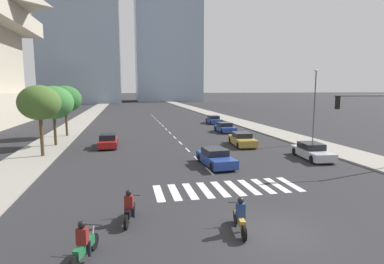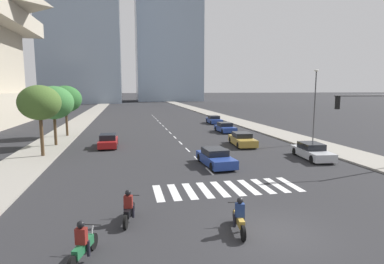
# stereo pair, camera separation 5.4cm
# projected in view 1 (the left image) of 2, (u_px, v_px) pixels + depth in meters

# --- Properties ---
(ground_plane) EXTENTS (800.00, 800.00, 0.00)m
(ground_plane) POSITION_uv_depth(u_px,v_px,m) (273.00, 232.00, 12.90)
(ground_plane) COLOR #28282B
(sidewalk_east) EXTENTS (4.00, 260.00, 0.15)m
(sidewalk_east) POSITION_uv_depth(u_px,v_px,m) (264.00, 129.00, 44.74)
(sidewalk_east) COLOR gray
(sidewalk_east) RESTS_ON ground
(sidewalk_west) EXTENTS (4.00, 260.00, 0.15)m
(sidewalk_west) POSITION_uv_depth(u_px,v_px,m) (62.00, 135.00, 39.15)
(sidewalk_west) COLOR gray
(sidewalk_west) RESTS_ON ground
(crosswalk_near) EXTENTS (8.55, 2.94, 0.01)m
(crosswalk_near) POSITION_uv_depth(u_px,v_px,m) (227.00, 188.00, 18.53)
(crosswalk_near) COLOR silver
(crosswalk_near) RESTS_ON ground
(lane_divider_center) EXTENTS (0.14, 50.00, 0.01)m
(lane_divider_center) POSITION_uv_depth(u_px,v_px,m) (166.00, 129.00, 45.65)
(lane_divider_center) COLOR silver
(lane_divider_center) RESTS_ON ground
(motorcycle_lead) EXTENTS (0.96, 2.13, 1.49)m
(motorcycle_lead) POSITION_uv_depth(u_px,v_px,m) (84.00, 245.00, 10.64)
(motorcycle_lead) COLOR black
(motorcycle_lead) RESTS_ON ground
(motorcycle_trailing) EXTENTS (0.77, 2.06, 1.49)m
(motorcycle_trailing) POSITION_uv_depth(u_px,v_px,m) (130.00, 209.00, 13.82)
(motorcycle_trailing) COLOR black
(motorcycle_trailing) RESTS_ON ground
(motorcycle_third) EXTENTS (0.71, 2.19, 1.49)m
(motorcycle_third) POSITION_uv_depth(u_px,v_px,m) (240.00, 218.00, 12.88)
(motorcycle_third) COLOR black
(motorcycle_third) RESTS_ON ground
(sedan_blue_0) EXTENTS (2.10, 4.65, 1.28)m
(sedan_blue_0) POSITION_uv_depth(u_px,v_px,m) (216.00, 158.00, 24.01)
(sedan_blue_0) COLOR navy
(sedan_blue_0) RESTS_ON ground
(sedan_blue_1) EXTENTS (1.98, 4.27, 1.29)m
(sedan_blue_1) POSITION_uv_depth(u_px,v_px,m) (225.00, 128.00, 42.35)
(sedan_blue_1) COLOR navy
(sedan_blue_1) RESTS_ON ground
(sedan_red_2) EXTENTS (1.82, 4.29, 1.33)m
(sedan_red_2) POSITION_uv_depth(u_px,v_px,m) (108.00, 141.00, 31.50)
(sedan_red_2) COLOR maroon
(sedan_red_2) RESTS_ON ground
(sedan_gold_3) EXTENTS (2.30, 4.89, 1.32)m
(sedan_gold_3) POSITION_uv_depth(u_px,v_px,m) (242.00, 140.00, 32.45)
(sedan_gold_3) COLOR #B28E38
(sedan_gold_3) RESTS_ON ground
(sedan_silver_4) EXTENTS (2.26, 4.85, 1.30)m
(sedan_silver_4) POSITION_uv_depth(u_px,v_px,m) (312.00, 151.00, 26.40)
(sedan_silver_4) COLOR #B7BABF
(sedan_silver_4) RESTS_ON ground
(sedan_blue_5) EXTENTS (2.03, 4.57, 1.32)m
(sedan_blue_5) POSITION_uv_depth(u_px,v_px,m) (214.00, 120.00, 52.82)
(sedan_blue_5) COLOR navy
(sedan_blue_5) RESTS_ON ground
(traffic_signal_near) EXTENTS (4.87, 0.28, 5.59)m
(traffic_signal_near) POSITION_uv_depth(u_px,v_px,m) (369.00, 115.00, 21.92)
(traffic_signal_near) COLOR #333335
(traffic_signal_near) RESTS_ON sidewalk_east
(street_lamp_east) EXTENTS (0.50, 0.24, 7.63)m
(street_lamp_east) POSITION_uv_depth(u_px,v_px,m) (315.00, 101.00, 33.16)
(street_lamp_east) COLOR #3F3F42
(street_lamp_east) RESTS_ON sidewalk_east
(street_tree_nearest) EXTENTS (3.43, 3.43, 5.97)m
(street_tree_nearest) POSITION_uv_depth(u_px,v_px,m) (39.00, 103.00, 26.21)
(street_tree_nearest) COLOR #4C3823
(street_tree_nearest) RESTS_ON sidewalk_west
(street_tree_second) EXTENTS (3.89, 3.89, 5.94)m
(street_tree_second) POSITION_uv_depth(u_px,v_px,m) (53.00, 103.00, 31.34)
(street_tree_second) COLOR #4C3823
(street_tree_second) RESTS_ON sidewalk_west
(street_tree_third) EXTENTS (3.77, 3.77, 6.03)m
(street_tree_third) POSITION_uv_depth(u_px,v_px,m) (65.00, 99.00, 37.63)
(street_tree_third) COLOR #4C3823
(street_tree_third) RESTS_ON sidewalk_west
(office_tower_left_skyline) EXTENTS (29.75, 28.69, 73.05)m
(office_tower_left_skyline) POSITION_uv_depth(u_px,v_px,m) (81.00, 13.00, 126.26)
(office_tower_left_skyline) COLOR #8C9EB2
(office_tower_left_skyline) RESTS_ON ground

